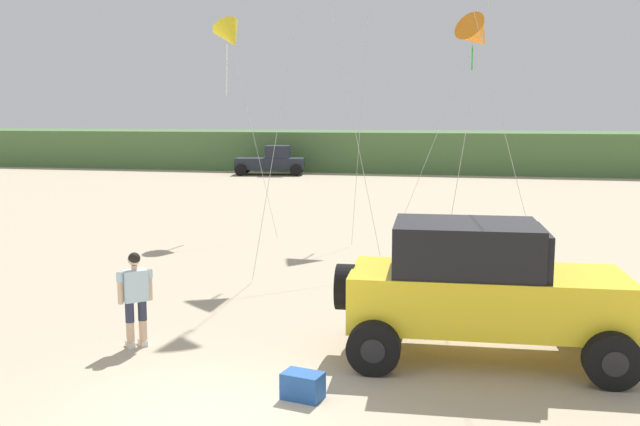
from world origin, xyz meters
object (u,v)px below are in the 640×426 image
(distant_pickup, at_px, (272,161))
(kite_orange_streamer, at_px, (477,35))
(cooler_box, at_px, (303,386))
(kite_black_sled, at_px, (230,36))
(person_watching, at_px, (135,294))
(jeep, at_px, (482,287))

(distant_pickup, height_order, kite_orange_streamer, kite_orange_streamer)
(cooler_box, distance_m, kite_black_sled, 16.40)
(distant_pickup, bearing_deg, kite_orange_streamer, -54.45)
(person_watching, bearing_deg, jeep, 7.79)
(kite_orange_streamer, bearing_deg, cooler_box, -96.96)
(jeep, relative_size, person_watching, 2.95)
(jeep, bearing_deg, person_watching, -172.21)
(kite_orange_streamer, bearing_deg, jeep, -88.62)
(person_watching, height_order, kite_orange_streamer, kite_orange_streamer)
(person_watching, height_order, kite_black_sled, kite_black_sled)
(jeep, distance_m, person_watching, 5.85)
(cooler_box, bearing_deg, person_watching, 167.53)
(cooler_box, xyz_separation_m, kite_orange_streamer, (2.08, 17.06, 6.64))
(cooler_box, distance_m, kite_orange_streamer, 18.42)
(distant_pickup, relative_size, kite_black_sled, 0.66)
(cooler_box, bearing_deg, jeep, 54.92)
(cooler_box, height_order, kite_black_sled, kite_black_sled)
(distant_pickup, bearing_deg, person_watching, -76.77)
(distant_pickup, bearing_deg, jeep, -67.59)
(person_watching, relative_size, cooler_box, 2.98)
(person_watching, bearing_deg, kite_black_sled, 102.54)
(kite_black_sled, bearing_deg, cooler_box, -66.18)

